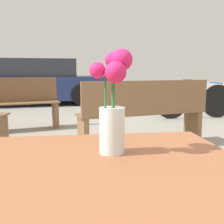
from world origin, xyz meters
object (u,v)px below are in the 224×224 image
Objects in this scene: bench_far at (15,102)px; parked_car at (35,83)px; bench_middle at (145,112)px; bicycle at (195,101)px; flower_vase at (113,107)px; table_front at (87,199)px.

bench_far is 3.68m from parked_car.
bench_middle is 1.02× the size of bicycle.
bench_middle is 2.56m from bicycle.
flower_vase is at bearing -109.16° from bench_middle.
flower_vase reaches higher than bench_far.
bench_far is at bearing 101.63° from table_front.
bench_middle is at bearing 70.84° from flower_vase.
bench_middle is (0.95, 2.55, -0.14)m from table_front.
table_front is 0.24× the size of parked_car.
bench_far is (-0.83, 4.02, -0.16)m from table_front.
bench_middle is at bearing -39.67° from bench_far.
parked_car is at bearing 96.04° from table_front.
parked_car is (-0.81, 7.69, 0.00)m from table_front.
bench_far is 0.35× the size of parked_car.
parked_car reaches higher than bench_middle.
bench_middle reaches higher than table_front.
parked_car is (0.01, 3.67, 0.16)m from bench_far.
bicycle is (2.50, 4.40, -0.50)m from flower_vase.
table_front is 0.29m from flower_vase.
bicycle is (2.59, 4.51, -0.25)m from table_front.
table_front is at bearing -132.52° from flower_vase.
bicycle is at bearing 8.05° from bench_far.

